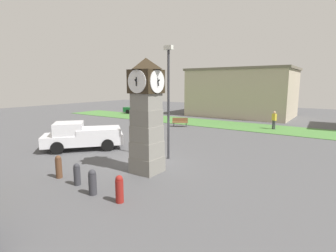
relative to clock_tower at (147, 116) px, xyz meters
The scene contains 13 objects.
ground_plane 3.22m from the clock_tower, 130.31° to the left, with size 85.17×85.17×0.00m, color #4C4C4F.
clock_tower is the anchor object (origin of this frame).
bollard_near_tower 4.78m from the clock_tower, 133.84° to the right, with size 0.29×0.29×1.09m.
bollard_mid_row 4.14m from the clock_tower, 115.01° to the right, with size 0.29×0.29×0.98m.
bollard_far_row 4.10m from the clock_tower, 91.10° to the right, with size 0.32×0.32×1.05m.
bollard_end_row 4.21m from the clock_tower, 67.96° to the right, with size 0.30×0.30×1.06m.
car_far_lot 26.11m from the clock_tower, 131.58° to the left, with size 4.73×2.58×1.53m.
pickup_truck 6.96m from the clock_tower, 169.59° to the left, with size 4.95×5.27×1.85m.
bench 14.57m from the clock_tower, 115.43° to the left, with size 1.65×1.25×0.90m.
pedestrian_near_bench 16.92m from the clock_tower, 82.27° to the left, with size 0.47×0.40×1.78m.
street_lamp_near_road 2.76m from the clock_tower, 100.31° to the left, with size 0.50×0.24×6.51m.
warehouse_blue_far 25.93m from the clock_tower, 99.19° to the left, with size 13.60×8.96×6.43m.
grass_verge_far 17.00m from the clock_tower, 92.38° to the left, with size 51.10×5.29×0.04m, color #477A38.
Camera 1 is at (9.02, -10.97, 4.40)m, focal length 28.00 mm.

